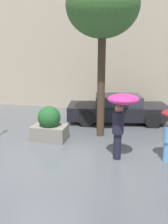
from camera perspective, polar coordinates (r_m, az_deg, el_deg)
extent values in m
plane|color=#51565B|center=(6.41, -11.33, -12.15)|extent=(40.00, 40.00, 0.00)
cube|color=#B7A88E|center=(11.95, 1.41, 15.09)|extent=(18.00, 0.30, 6.00)
cube|color=gray|center=(7.71, -8.92, -5.35)|extent=(1.19, 0.76, 0.51)
sphere|color=#1E5123|center=(7.55, -9.08, -1.41)|extent=(0.78, 0.78, 0.78)
cylinder|color=#1E1E2D|center=(6.28, 8.67, -8.80)|extent=(0.22, 0.22, 0.76)
cylinder|color=#1E1E2D|center=(6.05, 8.91, -2.86)|extent=(0.32, 0.32, 0.60)
sphere|color=#997056|center=(5.94, 9.06, 0.86)|extent=(0.21, 0.21, 0.21)
cylinder|color=#4C4C51|center=(5.87, 10.10, 0.19)|extent=(0.02, 0.02, 0.66)
ellipsoid|color=#E02D84|center=(5.80, 10.24, 3.33)|extent=(0.83, 0.83, 0.26)
cylinder|color=#669ED1|center=(6.50, 20.67, -9.68)|extent=(0.17, 0.17, 0.57)
cylinder|color=#669ED1|center=(6.31, 21.07, -5.39)|extent=(0.24, 0.24, 0.45)
cube|color=black|center=(9.86, 8.74, 0.26)|extent=(4.58, 2.47, 0.58)
cube|color=#2D333D|center=(9.75, 8.85, 3.13)|extent=(2.19, 1.78, 0.43)
cylinder|color=black|center=(9.03, 0.67, -1.83)|extent=(0.67, 0.33, 0.65)
cylinder|color=black|center=(10.68, 1.07, 0.70)|extent=(0.67, 0.33, 0.65)
cylinder|color=black|center=(9.31, 17.48, -2.00)|extent=(0.67, 0.33, 0.65)
cylinder|color=black|center=(10.93, 15.34, 0.50)|extent=(0.67, 0.33, 0.65)
cylinder|color=#423323|center=(7.70, 4.50, 7.18)|extent=(0.27, 0.27, 3.76)
ellipsoid|color=#38662D|center=(7.81, 4.90, 25.98)|extent=(2.39, 2.39, 2.03)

